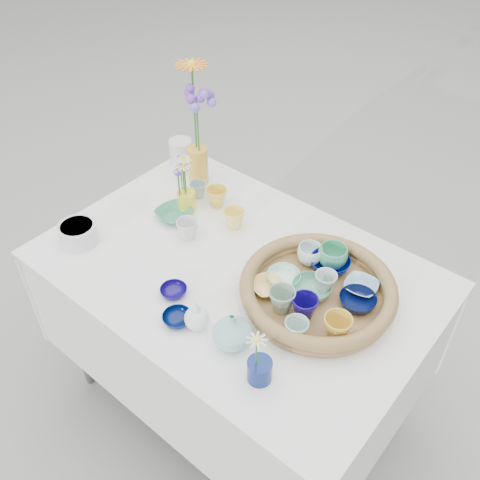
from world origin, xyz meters
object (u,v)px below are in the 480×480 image
Objects in this scene: wicker_tray at (318,291)px; tall_vase_yellow at (198,165)px; display_table at (237,397)px; bud_vase_seafoam at (232,330)px.

tall_vase_yellow reaches higher than wicker_tray.
bud_vase_seafoam reaches higher than display_table.
bud_vase_seafoam is (0.19, -0.24, 0.82)m from display_table.
tall_vase_yellow reaches higher than bud_vase_seafoam.
wicker_tray is 4.10× the size of bud_vase_seafoam.
display_table is 0.98m from tall_vase_yellow.
display_table is 8.51× the size of tall_vase_yellow.
bud_vase_seafoam is at bearing -107.07° from wicker_tray.
bud_vase_seafoam is (-0.09, -0.29, 0.02)m from wicker_tray.
display_table is 2.66× the size of wicker_tray.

